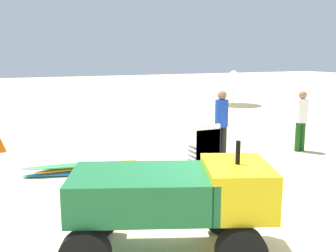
% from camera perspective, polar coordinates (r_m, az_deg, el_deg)
% --- Properties ---
extents(ground, '(80.00, 80.00, 0.00)m').
position_cam_1_polar(ground, '(6.53, 10.49, -12.65)').
color(ground, beige).
extents(utility_cart, '(2.81, 2.08, 1.50)m').
position_cam_1_polar(utility_cart, '(4.95, 0.84, -10.40)').
color(utility_cart, '#1E6B38').
rests_on(utility_cart, ground).
extents(stacked_plastic_chairs, '(0.48, 0.48, 1.29)m').
position_cam_1_polar(stacked_plastic_chairs, '(7.28, 5.49, -3.88)').
color(stacked_plastic_chairs, white).
rests_on(stacked_plastic_chairs, ground).
extents(surfboard_pile, '(2.59, 0.81, 0.24)m').
position_cam_1_polar(surfboard_pile, '(8.60, -12.52, -6.12)').
color(surfboard_pile, '#268CCC').
rests_on(surfboard_pile, ground).
extents(lifeguard_near_right, '(0.32, 0.32, 1.61)m').
position_cam_1_polar(lifeguard_near_right, '(10.74, 19.20, 1.27)').
color(lifeguard_near_right, '#194C19').
rests_on(lifeguard_near_right, ground).
extents(lifeguard_far_right, '(0.32, 0.32, 1.70)m').
position_cam_1_polar(lifeguard_far_right, '(9.40, 7.95, 0.85)').
color(lifeguard_far_right, black).
rests_on(lifeguard_far_right, ground).
extents(beach_umbrella_left, '(2.18, 2.18, 1.78)m').
position_cam_1_polar(beach_umbrella_left, '(19.78, 9.76, 7.12)').
color(beach_umbrella_left, beige).
rests_on(beach_umbrella_left, ground).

